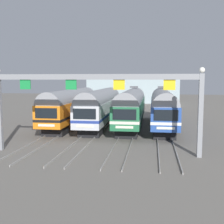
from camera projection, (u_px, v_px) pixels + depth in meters
ground_plane at (116, 127)px, 36.89m from camera, size 160.00×160.00×0.00m
track_bed at (127, 111)px, 53.61m from camera, size 13.25×70.00×0.15m
commuter_train_orange at (71, 105)px, 37.40m from camera, size 2.88×18.06×4.77m
commuter_train_silver at (101, 106)px, 36.85m from camera, size 2.88×18.06×4.77m
commuter_train_green at (131, 106)px, 36.31m from camera, size 2.88×18.06×5.05m
commuter_train_blue at (163, 106)px, 35.77m from camera, size 2.88×18.06×5.05m
catenary_gantry at (95, 91)px, 23.03m from camera, size 16.98×0.44×6.97m
maintenance_building at (133, 89)px, 76.16m from camera, size 23.18×10.00×6.97m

